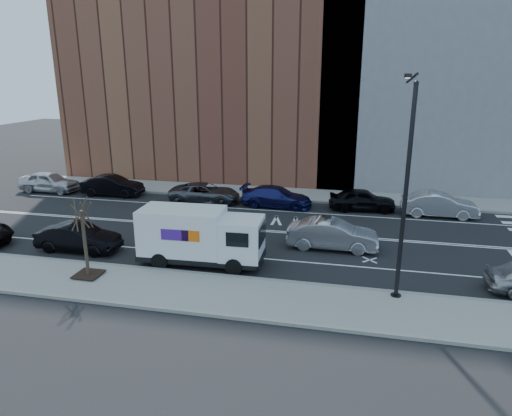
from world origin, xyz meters
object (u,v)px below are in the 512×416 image
at_px(far_parked_a, 49,182).
at_px(driving_sedan, 332,234).
at_px(fedex_van, 200,236).
at_px(far_parked_b, 112,186).

height_order(far_parked_a, driving_sedan, far_parked_a).
relative_size(fedex_van, far_parked_b, 1.32).
xyz_separation_m(far_parked_a, far_parked_b, (5.60, 0.03, -0.04)).
xyz_separation_m(fedex_van, far_parked_b, (-11.20, 11.32, -0.71)).
distance_m(far_parked_b, driving_sedan, 19.22).
height_order(far_parked_a, far_parked_b, far_parked_a).
bearing_deg(far_parked_a, fedex_van, -123.43).
distance_m(fedex_van, far_parked_b, 15.94).
bearing_deg(driving_sedan, far_parked_a, 71.75).
bearing_deg(far_parked_b, fedex_van, -137.42).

